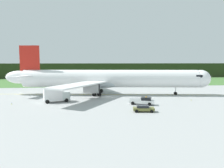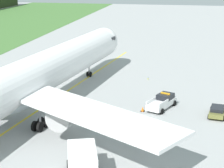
# 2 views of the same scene
# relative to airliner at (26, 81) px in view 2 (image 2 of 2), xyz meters

# --- Properties ---
(ground) EXTENTS (320.00, 320.00, 0.00)m
(ground) POSITION_rel_airliner_xyz_m (-0.12, -4.45, -4.67)
(ground) COLOR #9C9F9E
(taxiway_centerline_main) EXTENTS (81.65, 11.69, 0.01)m
(taxiway_centerline_main) POSITION_rel_airliner_xyz_m (0.65, -0.09, -4.67)
(taxiway_centerline_main) COLOR yellow
(taxiway_centerline_main) RESTS_ON ground
(airliner) EXTENTS (61.15, 42.79, 14.62)m
(airliner) POSITION_rel_airliner_xyz_m (0.00, 0.00, 0.00)
(airliner) COLOR white
(airliner) RESTS_ON ground
(ops_pickup_truck) EXTENTS (5.87, 3.89, 1.94)m
(ops_pickup_truck) POSITION_rel_airliner_xyz_m (6.58, -16.35, -3.77)
(ops_pickup_truck) COLOR white
(ops_pickup_truck) RESTS_ON ground
(catering_truck) EXTENTS (6.57, 4.23, 3.62)m
(catering_truck) POSITION_rel_airliner_xyz_m (-13.69, -10.80, -2.87)
(catering_truck) COLOR silver
(catering_truck) RESTS_ON ground
(staff_car) EXTENTS (4.35, 2.49, 1.30)m
(staff_car) POSITION_rel_airliner_xyz_m (4.94, -23.34, -3.97)
(staff_car) COLOR brown
(staff_car) RESTS_ON ground
(apron_cone) EXTENTS (0.51, 0.51, 0.65)m
(apron_cone) POSITION_rel_airliner_xyz_m (4.81, -13.89, -4.36)
(apron_cone) COLOR black
(apron_cone) RESTS_ON ground
(taxiway_edge_light_east) EXTENTS (0.12, 0.12, 0.48)m
(taxiway_edge_light_east) POSITION_rel_airliner_xyz_m (19.95, -12.98, -4.41)
(taxiway_edge_light_east) COLOR yellow
(taxiway_edge_light_east) RESTS_ON ground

